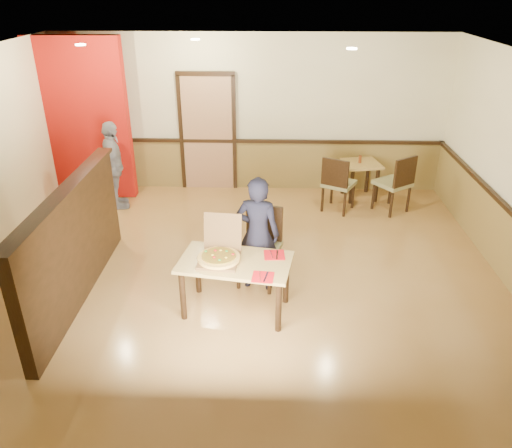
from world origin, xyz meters
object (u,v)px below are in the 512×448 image
Objects in this scene: side_chair_left at (338,182)px; diner at (258,234)px; diner_chair at (261,243)px; condiment at (360,159)px; side_table at (361,172)px; passerby at (114,166)px; side_chair_right at (396,182)px; pizza_box at (220,255)px; main_table at (235,269)px.

diner reaches higher than side_chair_left.
diner_chair is at bearing -91.98° from diner.
condiment is at bearing -98.06° from side_chair_left.
side_table is (1.72, 2.82, -0.06)m from diner_chair.
passerby is 4.26m from condiment.
side_chair_left is 0.98m from side_chair_right.
condiment is (4.23, 0.55, -0.03)m from passerby.
passerby is 3.59m from pizza_box.
pizza_box is at bearing -122.14° from side_table.
main_table is 3.82m from side_chair_right.
side_table is at bearing -109.62° from diner.
main_table is 3.27m from side_chair_left.
main_table is 4.02m from condiment.
side_chair_right is 3.27m from diner.
passerby is (-3.78, 0.06, 0.23)m from side_chair_left.
diner is at bearing 90.32° from side_chair_left.
side_chair_left is 0.96× the size of side_chair_right.
side_chair_right is 0.67× the size of passerby.
passerby is (-2.26, 2.95, 0.18)m from main_table.
pizza_box is at bearing -163.79° from passerby.
pizza_box reaches higher than side_table.
diner_chair is at bearing 9.71° from side_chair_right.
side_chair_left is at bearing 77.02° from diner_chair.
side_chair_right is at bearing -151.17° from side_chair_left.
side_chair_left is 0.64× the size of passerby.
diner reaches higher than condiment.
diner_chair is 3.28m from condiment.
diner reaches higher than side_table.
condiment is (1.72, 2.96, -0.03)m from diner.
passerby is at bearing 154.61° from diner_chair.
pizza_box is 4.31× the size of condiment.
condiment is at bearing -109.22° from diner.
diner_chair is 3.41m from passerby.
side_table is at bearing -99.61° from side_chair_left.
side_table is 0.48× the size of diner.
side_chair_right is 0.79m from side_table.
passerby reaches higher than diner_chair.
side_table is at bearing 74.90° from diner_chair.
side_table is at bearing 63.51° from pizza_box.
pizza_box reaches higher than diner_chair.
side_chair_right is at bearing 61.23° from diner_chair.
diner is 11.42× the size of condiment.
diner reaches higher than pizza_box.
side_table is 0.24m from condiment.
pizza_box reaches higher than side_chair_left.
condiment is at bearing -83.84° from side_chair_right.
main_table is at bearing -161.79° from passerby.
diner is at bearing 75.21° from main_table.
side_chair_left is 3.34m from pizza_box.
diner is (0.24, 0.53, 0.18)m from main_table.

